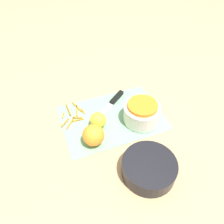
# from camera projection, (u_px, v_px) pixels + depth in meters

# --- Properties ---
(ground_plane) EXTENTS (4.00, 4.00, 0.00)m
(ground_plane) POSITION_uv_depth(u_px,v_px,m) (112.00, 118.00, 0.91)
(ground_plane) COLOR tan
(cutting_board) EXTENTS (0.42, 0.29, 0.01)m
(cutting_board) POSITION_uv_depth(u_px,v_px,m) (112.00, 118.00, 0.91)
(cutting_board) COLOR #75AD84
(cutting_board) RESTS_ON ground_plane
(bowl_speckled) EXTENTS (0.15, 0.15, 0.09)m
(bowl_speckled) POSITION_uv_depth(u_px,v_px,m) (142.00, 112.00, 0.87)
(bowl_speckled) COLOR silver
(bowl_speckled) RESTS_ON cutting_board
(bowl_dark) EXTENTS (0.18, 0.18, 0.06)m
(bowl_dark) POSITION_uv_depth(u_px,v_px,m) (149.00, 168.00, 0.72)
(bowl_dark) COLOR black
(bowl_dark) RESTS_ON ground_plane
(knife) EXTENTS (0.20, 0.16, 0.02)m
(knife) POSITION_uv_depth(u_px,v_px,m) (113.00, 101.00, 0.97)
(knife) COLOR black
(knife) RESTS_ON cutting_board
(orange_left) EXTENTS (0.08, 0.08, 0.08)m
(orange_left) POSITION_uv_depth(u_px,v_px,m) (93.00, 135.00, 0.79)
(orange_left) COLOR orange
(orange_left) RESTS_ON cutting_board
(lemon) EXTENTS (0.06, 0.06, 0.06)m
(lemon) POSITION_uv_depth(u_px,v_px,m) (98.00, 120.00, 0.85)
(lemon) COLOR yellow
(lemon) RESTS_ON cutting_board
(peel_pile) EXTENTS (0.11, 0.15, 0.01)m
(peel_pile) POSITION_uv_depth(u_px,v_px,m) (73.00, 114.00, 0.92)
(peel_pile) COLOR orange
(peel_pile) RESTS_ON cutting_board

